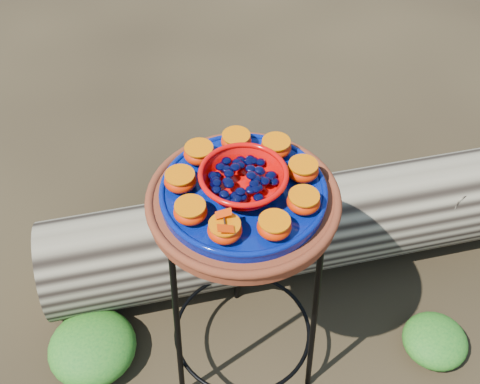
{
  "coord_description": "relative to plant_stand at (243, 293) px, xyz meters",
  "views": [
    {
      "loc": [
        -0.09,
        -0.93,
        1.74
      ],
      "look_at": [
        -0.01,
        0.0,
        0.75
      ],
      "focal_mm": 45.0,
      "sensor_mm": 36.0,
      "label": 1
    }
  ],
  "objects": [
    {
      "name": "plant_stand",
      "position": [
        0.0,
        0.0,
        0.0
      ],
      "size": [
        0.44,
        0.44,
        0.7
      ],
      "primitive_type": null,
      "color": "black",
      "rests_on": "ground"
    },
    {
      "name": "cobalt_plate",
      "position": [
        0.0,
        0.0,
        0.4
      ],
      "size": [
        0.38,
        0.38,
        0.03
      ],
      "primitive_type": "cylinder",
      "color": "#000740",
      "rests_on": "terracotta_saucer"
    },
    {
      "name": "orange_half_2",
      "position": [
        0.12,
        -0.07,
        0.43
      ],
      "size": [
        0.07,
        0.07,
        0.04
      ],
      "primitive_type": "ellipsoid",
      "color": "#BE3300",
      "rests_on": "cobalt_plate"
    },
    {
      "name": "ground",
      "position": [
        0.0,
        0.0,
        -0.35
      ],
      "size": [
        60.0,
        60.0,
        0.0
      ],
      "primitive_type": "plane",
      "color": "black"
    },
    {
      "name": "orange_half_8",
      "position": [
        -0.12,
        -0.07,
        0.43
      ],
      "size": [
        0.07,
        0.07,
        0.04
      ],
      "primitive_type": "ellipsoid",
      "color": "#BE3300",
      "rests_on": "cobalt_plate"
    },
    {
      "name": "orange_half_6",
      "position": [
        -0.09,
        0.1,
        0.43
      ],
      "size": [
        0.07,
        0.07,
        0.04
      ],
      "primitive_type": "ellipsoid",
      "color": "#BE3300",
      "rests_on": "cobalt_plate"
    },
    {
      "name": "red_bowl",
      "position": [
        0.0,
        0.0,
        0.44
      ],
      "size": [
        0.19,
        0.19,
        0.05
      ],
      "primitive_type": null,
      "color": "#D10604",
      "rests_on": "cobalt_plate"
    },
    {
      "name": "foliage_right",
      "position": [
        0.6,
        -0.03,
        -0.3
      ],
      "size": [
        0.2,
        0.2,
        0.1
      ],
      "primitive_type": "ellipsoid",
      "color": "#165417",
      "rests_on": "ground"
    },
    {
      "name": "butterfly",
      "position": [
        -0.05,
        -0.13,
        0.46
      ],
      "size": [
        0.08,
        0.05,
        0.01
      ],
      "primitive_type": null,
      "rotation": [
        0.0,
        0.0,
        0.03
      ],
      "color": "red",
      "rests_on": "orange_half_0"
    },
    {
      "name": "foliage_back",
      "position": [
        -0.13,
        0.65,
        -0.26
      ],
      "size": [
        0.34,
        0.34,
        0.17
      ],
      "primitive_type": "ellipsoid",
      "color": "#165417",
      "rests_on": "ground"
    },
    {
      "name": "orange_half_4",
      "position": [
        0.09,
        0.11,
        0.43
      ],
      "size": [
        0.07,
        0.07,
        0.04
      ],
      "primitive_type": "ellipsoid",
      "color": "#BE3300",
      "rests_on": "cobalt_plate"
    },
    {
      "name": "orange_half_1",
      "position": [
        0.05,
        -0.13,
        0.43
      ],
      "size": [
        0.07,
        0.07,
        0.04
      ],
      "primitive_type": "ellipsoid",
      "color": "#BE3300",
      "rests_on": "cobalt_plate"
    },
    {
      "name": "driftwood_log",
      "position": [
        0.24,
        0.38,
        -0.19
      ],
      "size": [
        1.78,
        0.69,
        0.32
      ],
      "primitive_type": null,
      "rotation": [
        0.0,
        0.0,
        0.14
      ],
      "color": "black",
      "rests_on": "ground"
    },
    {
      "name": "orange_half_3",
      "position": [
        0.14,
        0.03,
        0.43
      ],
      "size": [
        0.07,
        0.07,
        0.04
      ],
      "primitive_type": "ellipsoid",
      "color": "#BE3300",
      "rests_on": "cobalt_plate"
    },
    {
      "name": "terracotta_saucer",
      "position": [
        0.0,
        0.0,
        0.37
      ],
      "size": [
        0.44,
        0.44,
        0.04
      ],
      "primitive_type": "cylinder",
      "color": "brown",
      "rests_on": "plant_stand"
    },
    {
      "name": "orange_half_5",
      "position": [
        -0.0,
        0.14,
        0.43
      ],
      "size": [
        0.07,
        0.07,
        0.04
      ],
      "primitive_type": "ellipsoid",
      "color": "#BE3300",
      "rests_on": "cobalt_plate"
    },
    {
      "name": "orange_half_0",
      "position": [
        -0.05,
        -0.13,
        0.43
      ],
      "size": [
        0.07,
        0.07,
        0.04
      ],
      "primitive_type": "ellipsoid",
      "color": "#BE3300",
      "rests_on": "cobalt_plate"
    },
    {
      "name": "foliage_left",
      "position": [
        -0.46,
        0.03,
        -0.28
      ],
      "size": [
        0.27,
        0.27,
        0.14
      ],
      "primitive_type": "ellipsoid",
      "color": "#165417",
      "rests_on": "ground"
    },
    {
      "name": "glass_gems",
      "position": [
        0.0,
        0.0,
        0.48
      ],
      "size": [
        0.15,
        0.15,
        0.03
      ],
      "primitive_type": null,
      "color": "black",
      "rests_on": "red_bowl"
    },
    {
      "name": "orange_half_7",
      "position": [
        -0.14,
        0.02,
        0.43
      ],
      "size": [
        0.07,
        0.07,
        0.04
      ],
      "primitive_type": "ellipsoid",
      "color": "#BE3300",
      "rests_on": "cobalt_plate"
    }
  ]
}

